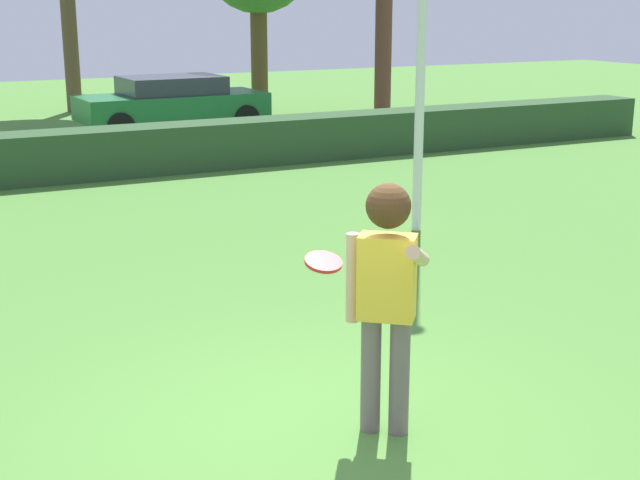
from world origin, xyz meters
TOP-DOWN VIEW (x-y plane):
  - ground_plane at (0.00, 0.00)m, footprint 60.00×60.00m
  - person at (0.46, -0.20)m, footprint 0.46×0.84m
  - frisbee at (-0.20, -0.57)m, footprint 0.23×0.22m
  - hedge_row at (0.00, 10.07)m, footprint 25.38×0.90m
  - parked_car_green at (3.74, 14.83)m, footprint 4.26×1.93m

SIDE VIEW (x-z plane):
  - ground_plane at x=0.00m, z-range 0.00..0.00m
  - hedge_row at x=0.00m, z-range 0.00..0.82m
  - parked_car_green at x=3.74m, z-range 0.06..1.31m
  - person at x=0.46m, z-range 0.21..1.99m
  - frisbee at x=-0.20m, z-range 1.38..1.47m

